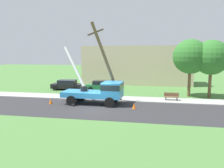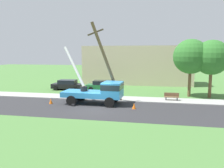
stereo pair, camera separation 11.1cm
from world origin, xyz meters
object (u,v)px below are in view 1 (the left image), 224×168
(traffic_cone_behind, at_px, (51,101))
(parked_sedan_green, at_px, (102,86))
(leaning_utility_pole, at_px, (107,62))
(parked_sedan_black, at_px, (67,85))
(park_bench, at_px, (171,97))
(utility_truck, at_px, (100,91))
(roadside_tree_near, at_px, (190,57))
(traffic_cone_ahead, at_px, (134,106))
(roadside_tree_far, at_px, (211,58))

(traffic_cone_behind, distance_m, parked_sedan_green, 9.69)
(leaning_utility_pole, relative_size, parked_sedan_black, 1.90)
(parked_sedan_black, relative_size, park_bench, 2.79)
(leaning_utility_pole, bearing_deg, utility_truck, -113.65)
(traffic_cone_behind, bearing_deg, leaning_utility_pole, 18.24)
(park_bench, height_order, roadside_tree_near, roadside_tree_near)
(traffic_cone_ahead, relative_size, traffic_cone_behind, 1.00)
(traffic_cone_ahead, bearing_deg, leaning_utility_pole, 143.30)
(utility_truck, xyz_separation_m, roadside_tree_far, (11.89, 5.79, 3.32))
(park_bench, relative_size, roadside_tree_far, 0.24)
(utility_truck, distance_m, traffic_cone_behind, 5.32)
(utility_truck, distance_m, park_bench, 8.01)
(utility_truck, bearing_deg, parked_sedan_black, 130.39)
(traffic_cone_behind, relative_size, parked_sedan_black, 0.13)
(traffic_cone_behind, distance_m, roadside_tree_far, 18.80)
(traffic_cone_ahead, bearing_deg, park_bench, 49.66)
(utility_truck, xyz_separation_m, traffic_cone_ahead, (3.63, -1.35, -1.13))
(park_bench, bearing_deg, roadside_tree_far, 31.34)
(traffic_cone_behind, height_order, park_bench, park_bench)
(parked_sedan_black, bearing_deg, park_bench, -19.49)
(roadside_tree_near, bearing_deg, utility_truck, -147.76)
(parked_sedan_black, relative_size, roadside_tree_far, 0.66)
(parked_sedan_green, xyz_separation_m, park_bench, (9.11, -5.22, -0.25))
(roadside_tree_far, bearing_deg, traffic_cone_behind, -158.77)
(utility_truck, distance_m, leaning_utility_pole, 3.13)
(utility_truck, height_order, roadside_tree_near, roadside_tree_near)
(park_bench, bearing_deg, leaning_utility_pole, -163.76)
(parked_sedan_green, bearing_deg, traffic_cone_behind, -110.43)
(traffic_cone_ahead, bearing_deg, utility_truck, 159.56)
(traffic_cone_behind, bearing_deg, roadside_tree_near, 25.01)
(parked_sedan_green, xyz_separation_m, roadside_tree_far, (13.64, -2.46, 4.02))
(park_bench, xyz_separation_m, roadside_tree_near, (2.24, 3.02, 4.36))
(traffic_cone_ahead, distance_m, roadside_tree_far, 11.79)
(traffic_cone_ahead, xyz_separation_m, roadside_tree_near, (5.97, 7.40, 4.54))
(traffic_cone_behind, height_order, parked_sedan_black, parked_sedan_black)
(leaning_utility_pole, bearing_deg, roadside_tree_far, 22.65)
(traffic_cone_ahead, height_order, park_bench, park_bench)
(park_bench, height_order, roadside_tree_far, roadside_tree_far)
(traffic_cone_ahead, xyz_separation_m, roadside_tree_far, (8.26, 7.15, 4.45))
(roadside_tree_near, bearing_deg, parked_sedan_green, 169.02)
(traffic_cone_ahead, xyz_separation_m, park_bench, (3.72, 4.38, 0.18))
(utility_truck, relative_size, traffic_cone_ahead, 12.07)
(traffic_cone_ahead, relative_size, park_bench, 0.35)
(utility_truck, bearing_deg, traffic_cone_behind, -170.93)
(utility_truck, relative_size, roadside_tree_near, 0.98)
(traffic_cone_behind, height_order, parked_sedan_green, parked_sedan_green)
(park_bench, bearing_deg, utility_truck, -157.59)
(leaning_utility_pole, xyz_separation_m, traffic_cone_behind, (-5.58, -1.84, -4.05))
(traffic_cone_ahead, bearing_deg, parked_sedan_green, 119.27)
(traffic_cone_behind, relative_size, roadside_tree_near, 0.08)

